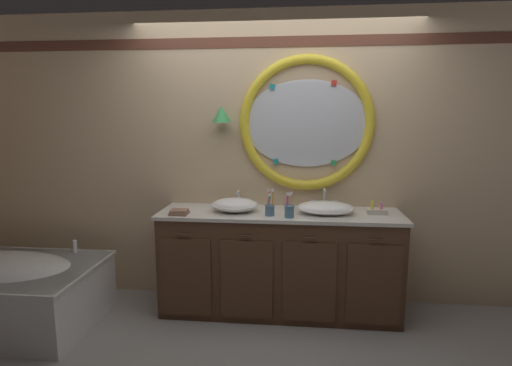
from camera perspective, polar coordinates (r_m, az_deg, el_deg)
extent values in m
plane|color=gray|center=(3.50, 1.90, -19.50)|extent=(14.00, 14.00, 0.00)
cube|color=#D6B78E|center=(3.67, 2.66, 3.30)|extent=(6.40, 0.08, 2.60)
cube|color=brown|center=(3.66, 2.75, 19.32)|extent=(6.27, 0.01, 0.09)
ellipsoid|color=silver|center=(3.59, 7.12, 8.32)|extent=(1.10, 0.02, 0.76)
torus|color=yellow|center=(3.58, 7.12, 8.31)|extent=(1.18, 0.08, 1.18)
cube|color=teal|center=(3.63, 15.87, 7.76)|extent=(0.04, 0.01, 0.04)
cube|color=red|center=(3.60, 10.97, 13.72)|extent=(0.05, 0.01, 0.05)
cube|color=teal|center=(3.59, 2.31, 13.45)|extent=(0.05, 0.01, 0.05)
cube|color=teal|center=(3.61, -1.67, 8.86)|extent=(0.05, 0.01, 0.05)
cube|color=teal|center=(3.60, 2.82, 3.08)|extent=(0.05, 0.01, 0.05)
cube|color=green|center=(3.61, 10.90, 2.83)|extent=(0.05, 0.01, 0.05)
cylinder|color=#4C3823|center=(3.62, -4.76, 9.97)|extent=(0.02, 0.09, 0.02)
cone|color=green|center=(3.57, -4.90, 9.65)|extent=(0.17, 0.17, 0.14)
cube|color=brown|center=(3.57, 3.31, -11.29)|extent=(2.01, 0.54, 0.86)
cube|color=silver|center=(3.43, 3.38, -4.34)|extent=(2.05, 0.58, 0.03)
cube|color=silver|center=(3.71, 3.55, -4.51)|extent=(2.01, 0.02, 0.11)
cube|color=brown|center=(3.44, -9.91, -13.01)|extent=(0.42, 0.02, 0.65)
cylinder|color=#422D1E|center=(3.31, -10.15, -7.15)|extent=(0.10, 0.01, 0.01)
cube|color=brown|center=(3.34, -1.35, -13.54)|extent=(0.42, 0.02, 0.65)
cylinder|color=#422D1E|center=(3.21, -1.41, -7.53)|extent=(0.10, 0.01, 0.01)
cube|color=brown|center=(3.32, 7.54, -13.78)|extent=(0.42, 0.02, 0.65)
cylinder|color=#422D1E|center=(3.18, 7.69, -7.73)|extent=(0.10, 0.01, 0.01)
cube|color=brown|center=(3.38, 16.34, -13.70)|extent=(0.42, 0.02, 0.65)
cylinder|color=#422D1E|center=(3.24, 16.69, -7.75)|extent=(0.10, 0.01, 0.01)
cube|color=white|center=(4.00, -32.07, -13.28)|extent=(1.48, 0.92, 0.49)
ellipsoid|color=white|center=(3.93, -32.33, -10.65)|extent=(1.21, 0.72, 0.28)
cube|color=white|center=(3.92, -32.38, -10.10)|extent=(1.51, 0.95, 0.02)
cylinder|color=silver|center=(3.99, -24.22, -8.13)|extent=(0.04, 0.04, 0.11)
cylinder|color=silver|center=(3.93, -32.33, -10.65)|extent=(0.04, 0.04, 0.01)
ellipsoid|color=white|center=(3.43, -3.04, -3.11)|extent=(0.38, 0.29, 0.12)
torus|color=white|center=(3.43, -3.04, -3.06)|extent=(0.40, 0.40, 0.02)
cylinder|color=silver|center=(3.43, -3.04, -3.06)|extent=(0.03, 0.03, 0.01)
ellipsoid|color=white|center=(3.40, 9.84, -3.48)|extent=(0.45, 0.30, 0.10)
torus|color=white|center=(3.40, 9.84, -3.43)|extent=(0.47, 0.47, 0.02)
cylinder|color=silver|center=(3.40, 9.84, -3.43)|extent=(0.03, 0.03, 0.01)
cylinder|color=silver|center=(3.65, -2.49, -3.09)|extent=(0.05, 0.05, 0.02)
cylinder|color=silver|center=(3.64, -2.49, -2.05)|extent=(0.02, 0.02, 0.12)
sphere|color=silver|center=(3.63, -2.50, -1.16)|extent=(0.03, 0.03, 0.03)
cylinder|color=silver|center=(3.58, -2.62, -1.31)|extent=(0.02, 0.10, 0.02)
cylinder|color=silver|center=(3.66, -3.89, -2.75)|extent=(0.04, 0.04, 0.06)
cylinder|color=silver|center=(3.64, -1.08, -2.81)|extent=(0.04, 0.04, 0.06)
cube|color=silver|center=(3.66, -3.89, -2.23)|extent=(0.05, 0.01, 0.01)
cube|color=silver|center=(3.63, -1.08, -2.29)|extent=(0.05, 0.01, 0.01)
cylinder|color=silver|center=(3.62, 9.59, -3.32)|extent=(0.05, 0.05, 0.02)
cylinder|color=silver|center=(3.61, 9.62, -2.05)|extent=(0.02, 0.02, 0.14)
sphere|color=silver|center=(3.59, 9.65, -0.92)|extent=(0.03, 0.03, 0.03)
cylinder|color=silver|center=(3.54, 9.71, -1.07)|extent=(0.02, 0.10, 0.02)
cylinder|color=silver|center=(3.61, 8.10, -2.99)|extent=(0.04, 0.04, 0.06)
cylinder|color=silver|center=(3.63, 11.09, -3.03)|extent=(0.04, 0.04, 0.06)
cube|color=silver|center=(3.61, 8.11, -2.46)|extent=(0.05, 0.01, 0.01)
cube|color=silver|center=(3.62, 11.11, -2.50)|extent=(0.05, 0.01, 0.01)
cylinder|color=slate|center=(3.30, 1.97, -3.91)|extent=(0.08, 0.08, 0.08)
torus|color=slate|center=(3.29, 1.97, -3.20)|extent=(0.08, 0.08, 0.01)
cylinder|color=orange|center=(3.28, 2.35, -2.82)|extent=(0.02, 0.04, 0.19)
cube|color=white|center=(3.26, 2.36, -1.01)|extent=(0.02, 0.03, 0.03)
cylinder|color=#E0383D|center=(3.30, 1.73, -2.79)|extent=(0.04, 0.02, 0.18)
cube|color=white|center=(3.28, 1.74, -1.03)|extent=(0.02, 0.02, 0.02)
cylinder|color=#19ADB2|center=(3.28, 1.89, -3.17)|extent=(0.03, 0.01, 0.15)
cube|color=white|center=(3.26, 1.90, -1.70)|extent=(0.02, 0.02, 0.02)
cylinder|color=slate|center=(3.24, 4.74, -4.06)|extent=(0.08, 0.08, 0.09)
torus|color=slate|center=(3.23, 4.75, -3.26)|extent=(0.08, 0.08, 0.01)
cylinder|color=yellow|center=(3.23, 5.03, -3.15)|extent=(0.04, 0.03, 0.17)
cube|color=white|center=(3.21, 5.05, -1.44)|extent=(0.02, 0.02, 0.03)
cylinder|color=purple|center=(3.24, 4.46, -3.23)|extent=(0.01, 0.02, 0.16)
cube|color=white|center=(3.22, 4.48, -1.63)|extent=(0.02, 0.02, 0.02)
cylinder|color=pink|center=(3.51, 4.61, -2.75)|extent=(0.06, 0.06, 0.12)
cylinder|color=silver|center=(3.50, 4.63, -1.59)|extent=(0.04, 0.04, 0.02)
cylinder|color=silver|center=(3.48, 4.62, -1.42)|extent=(0.01, 0.04, 0.01)
cube|color=#936B56|center=(3.40, -10.80, -4.21)|extent=(0.15, 0.13, 0.02)
cube|color=#936B56|center=(3.39, -10.81, -3.88)|extent=(0.14, 0.13, 0.02)
cube|color=beige|center=(3.49, 16.67, -3.89)|extent=(0.16, 0.09, 0.04)
cylinder|color=yellow|center=(3.47, 16.12, -3.01)|extent=(0.02, 0.02, 0.07)
cylinder|color=pink|center=(3.49, 17.29, -3.11)|extent=(0.02, 0.02, 0.06)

